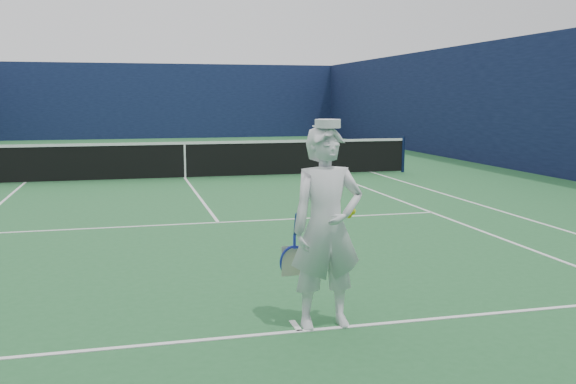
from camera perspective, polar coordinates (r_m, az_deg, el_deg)
The scene contains 5 objects.
ground at distance 17.67m, azimuth -9.11°, elevation 1.17°, with size 80.00×80.00×0.00m, color #256232.
court_markings at distance 17.67m, azimuth -9.12°, elevation 1.18°, with size 11.03×23.83×0.01m.
windscreen_fence at distance 17.54m, azimuth -9.27°, elevation 7.67°, with size 20.12×36.12×4.00m.
tennis_net at distance 17.61m, azimuth -9.16°, elevation 2.96°, with size 12.88×0.09×1.07m.
tennis_player at distance 6.08m, azimuth 3.46°, elevation -3.16°, with size 0.79×0.49×1.99m.
Camera 1 is at (-1.53, -17.47, 2.19)m, focal length 40.00 mm.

